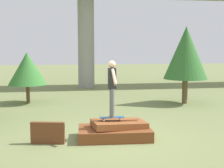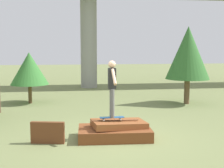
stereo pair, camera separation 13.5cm
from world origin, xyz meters
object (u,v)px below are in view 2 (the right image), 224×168
tree_mid_back (188,53)px  skateboard (112,118)px  skater (112,84)px  tree_behind_right (29,69)px

tree_mid_back → skateboard: bearing=-129.8°
skateboard → tree_mid_back: (4.42, 5.30, 1.82)m
skater → tree_behind_right: size_ratio=0.68×
tree_behind_right → tree_mid_back: tree_mid_back is taller
tree_behind_right → tree_mid_back: bearing=-8.9°
skateboard → tree_behind_right: bearing=116.2°
skateboard → skater: skater is taller
skateboard → skater: bearing=180.0°
tree_behind_right → tree_mid_back: (7.61, -1.19, 0.76)m
skater → tree_mid_back: 6.95m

